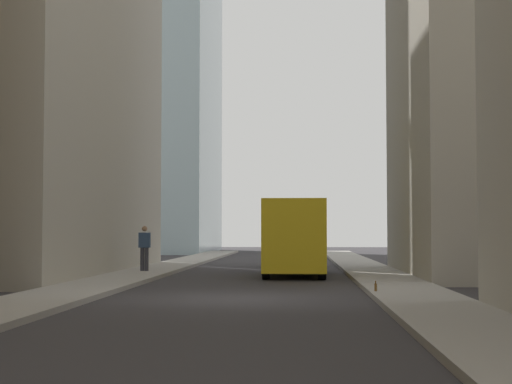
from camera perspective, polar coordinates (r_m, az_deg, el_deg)
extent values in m
plane|color=#302D30|center=(20.34, -1.40, -7.60)|extent=(135.00, 135.00, 0.00)
cube|color=gray|center=(21.17, -13.73, -7.14)|extent=(90.00, 2.20, 0.14)
cube|color=gray|center=(20.48, 11.36, -7.31)|extent=(90.00, 2.20, 0.14)
cube|color=yellow|center=(29.72, 2.75, -3.12)|extent=(4.60, 2.25, 2.60)
cube|color=#38383D|center=(32.92, 2.78, -3.70)|extent=(1.90, 2.25, 1.90)
cube|color=black|center=(32.92, 2.78, -2.66)|extent=(1.92, 2.09, 0.64)
cylinder|color=black|center=(32.95, 4.51, -5.00)|extent=(0.88, 0.28, 0.88)
cylinder|color=black|center=(32.96, 1.07, -5.01)|extent=(0.88, 0.28, 0.88)
cylinder|color=black|center=(28.36, 4.73, -5.35)|extent=(0.88, 0.28, 0.88)
cylinder|color=black|center=(28.37, 0.74, -5.36)|extent=(0.88, 0.28, 0.88)
cube|color=slate|center=(38.40, 2.83, -4.57)|extent=(4.30, 1.78, 0.70)
cube|color=black|center=(38.19, 2.83, -3.65)|extent=(2.10, 1.58, 0.54)
cylinder|color=black|center=(39.76, 3.97, -4.81)|extent=(0.64, 0.22, 0.64)
cylinder|color=black|center=(39.77, 1.72, -4.81)|extent=(0.64, 0.22, 0.64)
cylinder|color=black|center=(37.06, 4.03, -4.95)|extent=(0.64, 0.22, 0.64)
cylinder|color=black|center=(37.07, 1.61, -4.95)|extent=(0.64, 0.22, 0.64)
cylinder|color=#33333D|center=(31.96, -7.80, -4.77)|extent=(0.16, 0.16, 0.92)
cylinder|color=#33333D|center=(32.00, -8.10, -4.76)|extent=(0.16, 0.16, 0.92)
cube|color=navy|center=(31.96, -7.95, -3.41)|extent=(0.26, 0.44, 0.59)
sphere|color=#936B4C|center=(31.96, -7.94, -2.61)|extent=(0.22, 0.22, 0.22)
cylinder|color=brown|center=(21.15, 8.52, -6.73)|extent=(0.07, 0.07, 0.20)
cylinder|color=brown|center=(21.15, 8.52, -6.37)|extent=(0.03, 0.03, 0.07)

